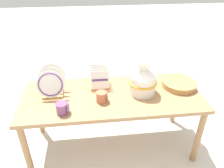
# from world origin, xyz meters

# --- Properties ---
(ground_plane) EXTENTS (14.00, 14.00, 0.00)m
(ground_plane) POSITION_xyz_m (0.00, 0.00, 0.00)
(ground_plane) COLOR beige
(display_table) EXTENTS (1.59, 0.67, 0.62)m
(display_table) POSITION_xyz_m (0.00, 0.00, 0.55)
(display_table) COLOR #9E754C
(display_table) RESTS_ON ground_plane
(ceramic_vase) EXTENTS (0.25, 0.25, 0.32)m
(ceramic_vase) POSITION_xyz_m (0.27, 0.00, 0.75)
(ceramic_vase) COLOR white
(ceramic_vase) RESTS_ON display_table
(dish_rack_round_plates) EXTENTS (0.24, 0.20, 0.26)m
(dish_rack_round_plates) POSITION_xyz_m (-0.52, 0.05, 0.72)
(dish_rack_round_plates) COLOR tan
(dish_rack_round_plates) RESTS_ON display_table
(dish_rack_square_plates) EXTENTS (0.17, 0.19, 0.19)m
(dish_rack_square_plates) POSITION_xyz_m (-0.10, 0.16, 0.69)
(dish_rack_square_plates) COLOR tan
(dish_rack_square_plates) RESTS_ON display_table
(wicker_charger_stack) EXTENTS (0.31, 0.31, 0.05)m
(wicker_charger_stack) POSITION_xyz_m (0.65, 0.06, 0.64)
(wicker_charger_stack) COLOR #AD7F47
(wicker_charger_stack) RESTS_ON display_table
(mug_plum_glaze) EXTENTS (0.10, 0.09, 0.09)m
(mug_plum_glaze) POSITION_xyz_m (-0.41, -0.22, 0.66)
(mug_plum_glaze) COLOR #7A4770
(mug_plum_glaze) RESTS_ON display_table
(mug_terracotta_glaze) EXTENTS (0.10, 0.09, 0.09)m
(mug_terracotta_glaze) POSITION_xyz_m (-0.10, -0.10, 0.66)
(mug_terracotta_glaze) COLOR #B76647
(mug_terracotta_glaze) RESTS_ON display_table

